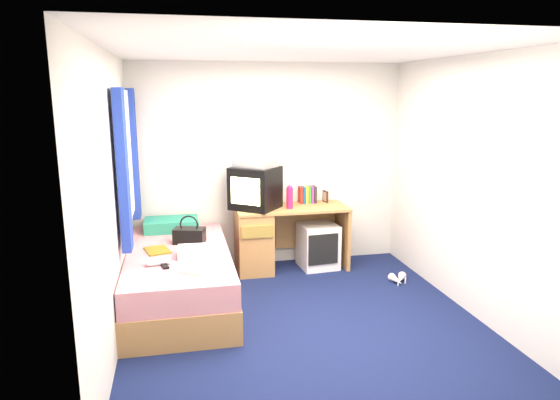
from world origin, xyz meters
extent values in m
plane|color=#0C1438|center=(0.00, 0.00, 0.00)|extent=(3.40, 3.40, 0.00)
plane|color=white|center=(0.00, 0.00, 2.40)|extent=(3.40, 3.40, 0.00)
plane|color=silver|center=(0.00, 1.70, 1.20)|extent=(3.20, 0.00, 3.20)
plane|color=silver|center=(0.00, -1.70, 1.20)|extent=(3.20, 0.00, 3.20)
plane|color=silver|center=(-1.60, 0.00, 1.20)|extent=(0.00, 3.40, 3.40)
plane|color=silver|center=(1.60, 0.00, 1.20)|extent=(0.00, 3.40, 3.40)
cube|color=#B7854C|center=(-1.10, 0.67, 0.15)|extent=(1.00, 2.00, 0.30)
cube|color=olive|center=(-0.60, 0.27, 0.16)|extent=(0.02, 0.70, 0.18)
cube|color=white|center=(-1.10, 0.67, 0.42)|extent=(0.98, 1.98, 0.24)
cube|color=#166A93|center=(-1.16, 1.45, 0.60)|extent=(0.59, 0.38, 0.13)
cube|color=#B7854C|center=(0.21, 1.42, 0.73)|extent=(1.30, 0.55, 0.03)
cube|color=#B7854C|center=(-0.24, 1.42, 0.36)|extent=(0.40, 0.52, 0.72)
cube|color=#B7854C|center=(0.84, 1.42, 0.36)|extent=(0.04, 0.52, 0.72)
cube|color=#B7854C|center=(0.46, 1.67, 0.45)|extent=(0.78, 0.03, 0.55)
cube|color=white|center=(0.53, 1.40, 0.26)|extent=(0.46, 0.46, 0.53)
cube|color=black|center=(-0.21, 1.44, 0.99)|extent=(0.66, 0.65, 0.48)
cube|color=#F4EA9A|center=(-0.35, 1.26, 0.99)|extent=(0.30, 0.24, 0.30)
cube|color=silver|center=(-0.21, 1.44, 1.27)|extent=(0.53, 0.53, 0.08)
cube|color=maroon|center=(0.36, 1.60, 0.85)|extent=(0.03, 0.13, 0.20)
cube|color=navy|center=(0.40, 1.60, 0.85)|extent=(0.03, 0.13, 0.20)
cube|color=gold|center=(0.43, 1.60, 0.85)|extent=(0.03, 0.13, 0.20)
cube|color=#337F33|center=(0.47, 1.60, 0.85)|extent=(0.03, 0.13, 0.20)
cube|color=#7F337F|center=(0.50, 1.60, 0.85)|extent=(0.03, 0.13, 0.20)
cube|color=#262626|center=(0.54, 1.60, 0.85)|extent=(0.03, 0.13, 0.20)
cube|color=black|center=(0.67, 1.59, 0.82)|extent=(0.04, 0.12, 0.14)
cylinder|color=#CC1C54|center=(0.17, 1.35, 0.87)|extent=(0.09, 0.09, 0.24)
cylinder|color=white|center=(0.04, 1.50, 0.83)|extent=(0.05, 0.05, 0.17)
cube|color=black|center=(-0.98, 0.92, 0.62)|extent=(0.35, 0.25, 0.16)
torus|color=black|center=(-0.98, 0.92, 0.74)|extent=(0.19, 0.07, 0.19)
cube|color=white|center=(-0.96, 0.48, 0.59)|extent=(0.29, 0.24, 0.09)
cube|color=gold|center=(-1.30, 0.71, 0.55)|extent=(0.28, 0.33, 0.01)
cylinder|color=white|center=(-1.27, 0.29, 0.58)|extent=(0.21, 0.09, 0.07)
cube|color=yellow|center=(-0.99, 0.01, 0.55)|extent=(0.22, 0.17, 0.01)
cube|color=black|center=(-1.22, 0.24, 0.55)|extent=(0.09, 0.17, 0.02)
cube|color=silver|center=(-1.58, 0.90, 1.45)|extent=(0.02, 0.90, 1.10)
cube|color=white|center=(-1.57, 0.90, 2.04)|extent=(0.06, 1.06, 0.08)
cube|color=white|center=(-1.57, 0.90, 0.86)|extent=(0.06, 1.06, 0.08)
cube|color=navy|center=(-1.53, 0.31, 1.40)|extent=(0.08, 0.24, 1.40)
cube|color=navy|center=(-1.53, 1.49, 1.40)|extent=(0.08, 0.24, 1.40)
cone|color=white|center=(1.23, 0.69, 0.04)|extent=(0.11, 0.23, 0.09)
cone|color=white|center=(1.30, 0.73, 0.04)|extent=(0.20, 0.23, 0.09)
camera|label=1|loc=(-1.08, -4.09, 2.07)|focal=32.00mm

